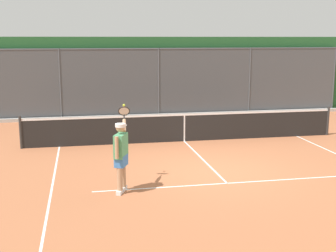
% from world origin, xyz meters
% --- Properties ---
extents(ground_plane, '(60.00, 60.00, 0.00)m').
position_xyz_m(ground_plane, '(0.00, 0.00, 0.00)').
color(ground_plane, '#A8603D').
extents(court_line_markings, '(8.55, 8.58, 0.01)m').
position_xyz_m(court_line_markings, '(0.00, 1.36, 0.00)').
color(court_line_markings, white).
rests_on(court_line_markings, ground).
extents(fence_backdrop, '(20.39, 1.37, 3.60)m').
position_xyz_m(fence_backdrop, '(-0.00, -9.49, 1.78)').
color(fence_backdrop, '#474C51').
rests_on(fence_backdrop, ground).
extents(tennis_net, '(10.99, 0.09, 1.07)m').
position_xyz_m(tennis_net, '(0.00, -3.73, 0.49)').
color(tennis_net, '#2D2D2D').
rests_on(tennis_net, ground).
extents(tennis_player, '(0.51, 1.36, 1.93)m').
position_xyz_m(tennis_player, '(2.62, 1.09, 0.96)').
color(tennis_player, silver).
rests_on(tennis_player, ground).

